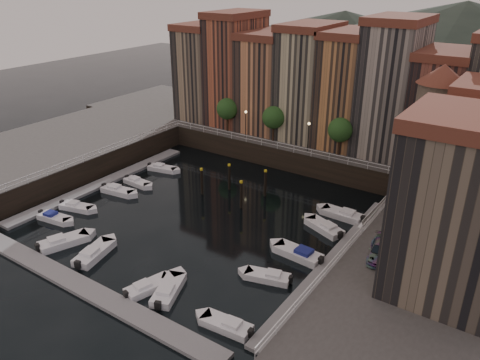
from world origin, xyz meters
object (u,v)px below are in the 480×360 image
Objects in this scene: gangway at (384,204)px; mooring_pilings at (234,184)px; boat_left_1 at (76,207)px; boat_left_2 at (118,191)px; car_b at (401,221)px; car_a at (416,205)px; car_c at (380,251)px; boat_left_0 at (54,218)px; corner_tower at (434,126)px.

gangway reaches higher than mooring_pilings.
boat_left_1 is 5.74m from boat_left_2.
car_b is (33.74, 11.45, 3.44)m from boat_left_1.
car_a is at bearing 7.05° from mooring_pilings.
boat_left_1 is 1.03× the size of car_a.
boat_left_1 is 0.98× the size of car_c.
car_c is at bearing -8.20° from boat_left_2.
car_b reaches higher than boat_left_2.
car_b reaches higher than boat_left_1.
boat_left_0 is 0.92× the size of boat_left_2.
corner_tower is 18.10m from car_c.
mooring_pilings is 1.63× the size of boat_left_1.
car_c is (20.54, -7.80, 2.00)m from mooring_pilings.
car_c is (-0.14, -10.36, -0.08)m from car_a.
car_c is at bearing -73.99° from gangway.
corner_tower reaches higher than car_c.
gangway reaches higher than boat_left_2.
gangway is at bearing 26.41° from boat_left_0.
gangway is 17.60m from mooring_pilings.
car_a is at bearing 77.78° from car_c.
car_b is at bearing -100.34° from car_a.
car_a is at bearing 10.32° from boat_left_1.
boat_left_1 is 34.42m from car_c.
mooring_pilings is 20.95m from car_a.
mooring_pilings is 1.53× the size of car_b.
boat_left_0 is (-33.08, -25.25, -9.87)m from corner_tower.
car_b reaches higher than gangway.
corner_tower is 1.66× the size of gangway.
car_a is (0.79, -6.50, -6.47)m from corner_tower.
car_c reaches higher than boat_left_0.
boat_left_2 is 33.71m from car_b.
car_b is at bearing 15.30° from boat_left_0.
mooring_pilings is at bearing -164.99° from gangway.
mooring_pilings reaches higher than boat_left_2.
mooring_pilings is at bearing 147.78° from car_c.
boat_left_0 is 38.87m from car_a.
gangway is 12.98m from car_c.
car_a reaches higher than mooring_pilings.
corner_tower is 9.20m from car_a.
car_b is 1.04× the size of car_c.
boat_left_2 is at bearing -170.27° from car_a.
boat_left_0 is (-30.18, -20.75, -1.59)m from gangway.
gangway is 35.10m from boat_left_1.
boat_left_2 is 34.91m from car_a.
gangway is 1.91× the size of boat_left_0.
gangway is at bearing -122.80° from corner_tower.
mooring_pilings is at bearing 42.74° from boat_left_0.
corner_tower is 2.91× the size of boat_left_2.
gangway is 1.79× the size of car_b.
corner_tower reaches higher than car_a.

